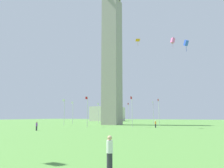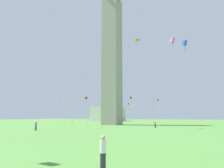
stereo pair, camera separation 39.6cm
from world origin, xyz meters
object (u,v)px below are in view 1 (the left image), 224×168
at_px(flagpole_s, 129,112).
at_px(kite_pink_box, 173,41).
at_px(person_purple_shirt, 37,126).
at_px(person_orange_shirt, 156,124).
at_px(person_white_shirt, 110,153).
at_px(flagpole_w, 73,112).
at_px(flagpole_sw, 98,112).
at_px(kite_blue_box, 186,43).
at_px(distant_building, 108,114).
at_px(flagpole_e, 159,111).
at_px(flagpole_ne, 132,110).
at_px(flagpole_n, 87,110).
at_px(kite_orange_diamond, 138,40).
at_px(flagpole_nw, 64,111).
at_px(obelisk_monument, 112,52).
at_px(flagpole_se, 153,111).

height_order(flagpole_s, kite_pink_box, kite_pink_box).
xyz_separation_m(person_purple_shirt, person_orange_shirt, (-19.90, 17.35, 0.01)).
height_order(person_white_shirt, person_orange_shirt, person_white_shirt).
bearing_deg(flagpole_s, person_orange_shirt, 32.18).
bearing_deg(flagpole_w, flagpole_sw, 157.50).
height_order(person_white_shirt, kite_blue_box, kite_blue_box).
bearing_deg(distant_building, kite_pink_box, 37.88).
bearing_deg(flagpole_sw, flagpole_e, 67.50).
relative_size(flagpole_ne, person_white_shirt, 4.64).
bearing_deg(person_orange_shirt, kite_pink_box, -135.21).
distance_m(flagpole_sw, kite_blue_box, 55.93).
height_order(flagpole_s, distant_building, distant_building).
bearing_deg(flagpole_e, kite_blue_box, 20.62).
bearing_deg(flagpole_n, person_orange_shirt, 100.46).
xyz_separation_m(flagpole_ne, kite_orange_diamond, (3.46, 2.99, 16.69)).
bearing_deg(kite_blue_box, kite_orange_diamond, -142.35).
bearing_deg(flagpole_n, kite_pink_box, 101.59).
height_order(flagpole_nw, kite_orange_diamond, kite_orange_diamond).
distance_m(flagpole_e, person_orange_shirt, 12.37).
bearing_deg(obelisk_monument, flagpole_sw, -134.83).
distance_m(person_orange_shirt, kite_orange_diamond, 20.48).
height_order(flagpole_ne, kite_orange_diamond, kite_orange_diamond).
bearing_deg(person_white_shirt, flagpole_ne, 21.10).
height_order(flagpole_ne, flagpole_w, same).
xyz_separation_m(flagpole_se, flagpole_sw, (-0.00, -20.96, 0.00)).
relative_size(flagpole_sw, flagpole_nw, 1.00).
relative_size(flagpole_ne, distant_building, 0.40).
xyz_separation_m(obelisk_monument, flagpole_sw, (-10.42, -10.48, -19.16)).
bearing_deg(flagpole_se, distant_building, -137.43).
bearing_deg(obelisk_monument, flagpole_n, 0.00).
bearing_deg(flagpole_w, person_white_shirt, 36.61).
xyz_separation_m(obelisk_monument, flagpole_se, (-10.42, 10.48, -19.16)).
bearing_deg(flagpole_ne, flagpole_se, 180.00).
bearing_deg(distant_building, flagpole_nw, 14.31).
relative_size(obelisk_monument, kite_orange_diamond, 29.02).
height_order(flagpole_w, distant_building, distant_building).
distance_m(obelisk_monument, flagpole_w, 24.22).
relative_size(flagpole_w, kite_orange_diamond, 4.77).
bearing_deg(person_white_shirt, person_orange_shirt, 13.63).
distance_m(flagpole_se, flagpole_w, 27.38).
bearing_deg(person_purple_shirt, flagpole_s, -27.25).
relative_size(obelisk_monument, kite_pink_box, 17.49).
relative_size(kite_orange_diamond, distant_building, 0.08).
bearing_deg(obelisk_monument, flagpole_s, 180.00).
relative_size(flagpole_e, flagpole_se, 1.00).
relative_size(obelisk_monument, person_orange_shirt, 28.51).
distance_m(flagpole_w, kite_pink_box, 41.02).
bearing_deg(distant_building, flagpole_w, 12.50).
height_order(flagpole_se, distant_building, distant_building).
bearing_deg(obelisk_monument, flagpole_w, -89.76).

